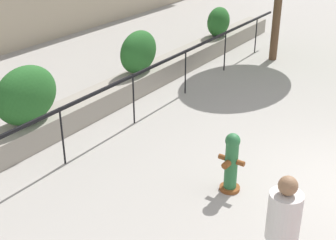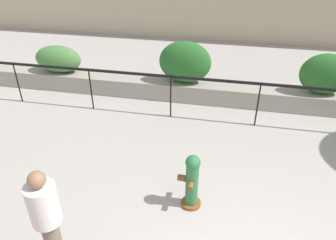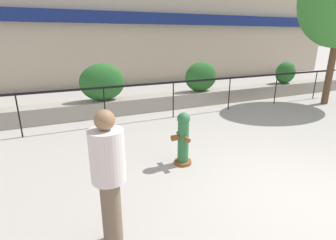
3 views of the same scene
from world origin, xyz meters
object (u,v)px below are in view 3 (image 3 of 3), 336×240
(hedge_bush_3, at_px, (285,73))
(pedestrian, at_px, (109,172))
(hedge_bush_1, at_px, (102,82))
(hedge_bush_2, at_px, (201,77))
(fire_hydrant, at_px, (183,138))

(hedge_bush_3, relative_size, pedestrian, 0.58)
(hedge_bush_1, relative_size, hedge_bush_3, 1.43)
(hedge_bush_1, height_order, hedge_bush_3, hedge_bush_1)
(hedge_bush_2, relative_size, pedestrian, 0.74)
(fire_hydrant, relative_size, pedestrian, 0.62)
(hedge_bush_1, xyz_separation_m, hedge_bush_2, (3.61, 0.00, -0.04))
(fire_hydrant, bearing_deg, hedge_bush_3, 30.00)
(hedge_bush_3, bearing_deg, hedge_bush_2, 180.00)
(hedge_bush_2, relative_size, hedge_bush_3, 1.29)
(hedge_bush_3, bearing_deg, pedestrian, -147.51)
(hedge_bush_2, xyz_separation_m, fire_hydrant, (-2.85, -4.10, -0.49))
(hedge_bush_2, bearing_deg, fire_hydrant, -124.78)
(hedge_bush_2, relative_size, fire_hydrant, 1.19)
(hedge_bush_1, bearing_deg, hedge_bush_3, 0.00)
(hedge_bush_1, distance_m, hedge_bush_2, 3.62)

